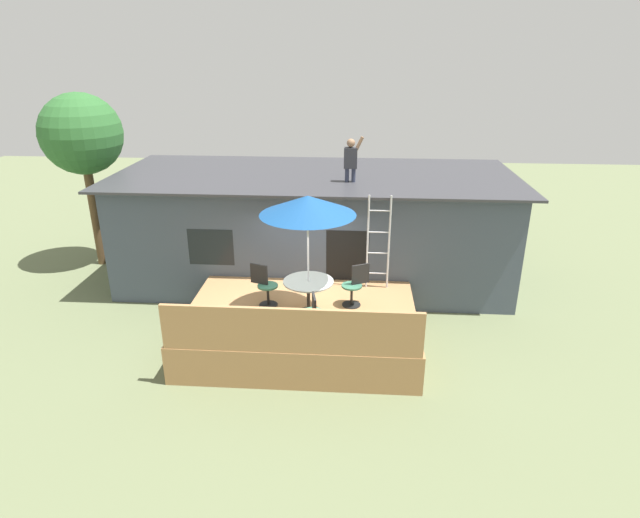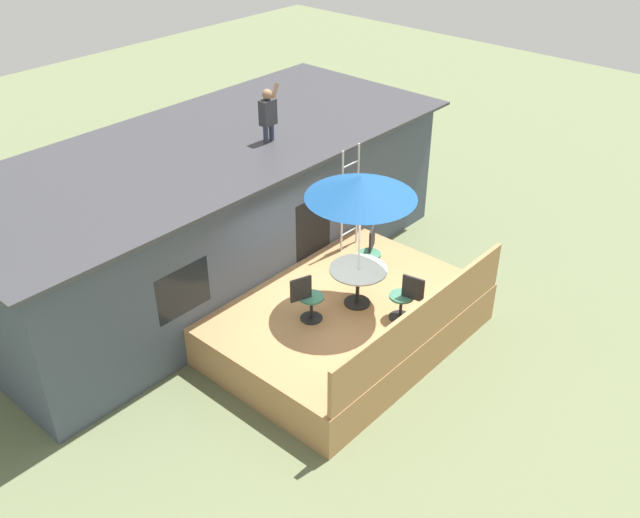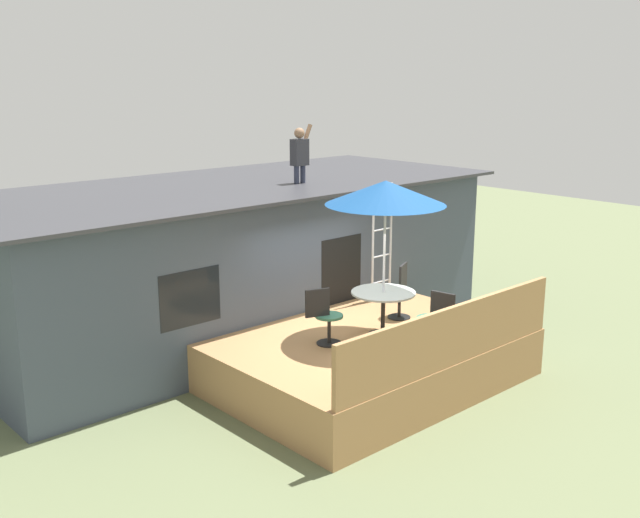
{
  "view_description": "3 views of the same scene",
  "coord_description": "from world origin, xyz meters",
  "px_view_note": "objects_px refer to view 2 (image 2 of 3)",
  "views": [
    {
      "loc": [
        1.11,
        -9.87,
        5.96
      ],
      "look_at": [
        0.32,
        1.08,
        1.53
      ],
      "focal_mm": 29.35,
      "sensor_mm": 36.0,
      "label": 1
    },
    {
      "loc": [
        -8.11,
        -6.63,
        8.3
      ],
      "look_at": [
        -0.0,
        0.59,
        1.52
      ],
      "focal_mm": 39.58,
      "sensor_mm": 36.0,
      "label": 2
    },
    {
      "loc": [
        -8.27,
        -7.95,
        4.92
      ],
      "look_at": [
        -0.16,
        0.98,
        1.93
      ],
      "focal_mm": 41.7,
      "sensor_mm": 36.0,
      "label": 3
    }
  ],
  "objects_px": {
    "patio_chair_right": "(370,253)",
    "patio_chair_near": "(405,298)",
    "person_figure": "(268,111)",
    "patio_table": "(358,276)",
    "patio_umbrella": "(361,187)",
    "patio_chair_left": "(308,299)",
    "step_ladder": "(350,199)"
  },
  "relations": [
    {
      "from": "patio_chair_near",
      "to": "step_ladder",
      "type": "bearing_deg",
      "value": -39.85
    },
    {
      "from": "patio_chair_right",
      "to": "patio_chair_near",
      "type": "xyz_separation_m",
      "value": [
        -0.77,
        -1.39,
        0.0
      ]
    },
    {
      "from": "person_figure",
      "to": "patio_chair_left",
      "type": "bearing_deg",
      "value": -123.88
    },
    {
      "from": "patio_chair_right",
      "to": "patio_chair_near",
      "type": "bearing_deg",
      "value": 34.6
    },
    {
      "from": "step_ladder",
      "to": "patio_chair_left",
      "type": "height_order",
      "value": "step_ladder"
    },
    {
      "from": "person_figure",
      "to": "patio_chair_left",
      "type": "relative_size",
      "value": 1.21
    },
    {
      "from": "patio_umbrella",
      "to": "patio_chair_near",
      "type": "xyz_separation_m",
      "value": [
        0.18,
        -0.92,
        -1.89
      ]
    },
    {
      "from": "patio_chair_left",
      "to": "patio_table",
      "type": "bearing_deg",
      "value": 0.0
    },
    {
      "from": "patio_table",
      "to": "patio_chair_right",
      "type": "distance_m",
      "value": 1.07
    },
    {
      "from": "patio_table",
      "to": "step_ladder",
      "type": "bearing_deg",
      "value": 44.07
    },
    {
      "from": "patio_chair_right",
      "to": "patio_chair_left",
      "type": "bearing_deg",
      "value": -22.15
    },
    {
      "from": "patio_umbrella",
      "to": "patio_chair_near",
      "type": "distance_m",
      "value": 2.11
    },
    {
      "from": "step_ladder",
      "to": "patio_chair_left",
      "type": "distance_m",
      "value": 2.73
    },
    {
      "from": "person_figure",
      "to": "patio_chair_right",
      "type": "bearing_deg",
      "value": -86.01
    },
    {
      "from": "patio_chair_left",
      "to": "patio_umbrella",
      "type": "bearing_deg",
      "value": -0.0
    },
    {
      "from": "person_figure",
      "to": "patio_chair_right",
      "type": "relative_size",
      "value": 1.21
    },
    {
      "from": "person_figure",
      "to": "patio_chair_left",
      "type": "height_order",
      "value": "person_figure"
    },
    {
      "from": "patio_table",
      "to": "person_figure",
      "type": "relative_size",
      "value": 0.94
    },
    {
      "from": "patio_table",
      "to": "step_ladder",
      "type": "relative_size",
      "value": 0.47
    },
    {
      "from": "person_figure",
      "to": "patio_chair_near",
      "type": "distance_m",
      "value": 4.52
    },
    {
      "from": "patio_table",
      "to": "step_ladder",
      "type": "xyz_separation_m",
      "value": [
        1.46,
        1.41,
        0.51
      ]
    },
    {
      "from": "patio_umbrella",
      "to": "patio_chair_left",
      "type": "height_order",
      "value": "patio_umbrella"
    },
    {
      "from": "step_ladder",
      "to": "patio_chair_right",
      "type": "relative_size",
      "value": 2.39
    },
    {
      "from": "step_ladder",
      "to": "patio_table",
      "type": "bearing_deg",
      "value": -135.93
    },
    {
      "from": "patio_table",
      "to": "patio_chair_near",
      "type": "xyz_separation_m",
      "value": [
        0.18,
        -0.92,
        -0.13
      ]
    },
    {
      "from": "patio_umbrella",
      "to": "patio_chair_left",
      "type": "xyz_separation_m",
      "value": [
        -0.97,
        0.33,
        -1.89
      ]
    },
    {
      "from": "patio_chair_left",
      "to": "patio_chair_right",
      "type": "height_order",
      "value": "same"
    },
    {
      "from": "patio_table",
      "to": "person_figure",
      "type": "xyz_separation_m",
      "value": [
        0.78,
        2.94,
        2.14
      ]
    },
    {
      "from": "patio_chair_right",
      "to": "patio_chair_near",
      "type": "height_order",
      "value": "same"
    },
    {
      "from": "person_figure",
      "to": "patio_chair_right",
      "type": "distance_m",
      "value": 3.36
    },
    {
      "from": "patio_umbrella",
      "to": "person_figure",
      "type": "distance_m",
      "value": 3.07
    },
    {
      "from": "patio_chair_left",
      "to": "patio_chair_near",
      "type": "xyz_separation_m",
      "value": [
        1.15,
        -1.25,
        0.0
      ]
    }
  ]
}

